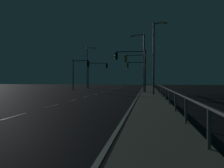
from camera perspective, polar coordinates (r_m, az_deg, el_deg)
name	(u,v)px	position (r m, az deg, el deg)	size (l,w,h in m)	color
ground_plane	(88,96)	(22.63, -6.49, -3.28)	(112.00, 112.00, 0.00)	black
sidewalk_right	(151,96)	(21.77, 10.45, -3.29)	(2.33, 77.00, 0.14)	gray
lane_markings_center	(96,94)	(26.01, -4.38, -2.69)	(0.14, 50.00, 0.01)	silver
lane_edge_line	(139,94)	(26.77, 7.23, -2.59)	(0.14, 53.00, 0.01)	silver
traffic_light_mid_right	(137,69)	(39.10, 6.64, 3.93)	(3.50, 0.34, 5.01)	#38383D
traffic_light_near_right	(80,69)	(35.77, -8.49, 4.07)	(2.99, 0.49, 5.15)	#2D3033
traffic_light_far_center	(132,62)	(27.68, 5.38, 5.79)	(3.97, 0.77, 5.46)	#38383D
traffic_light_far_right	(97,70)	(43.90, -4.07, 3.81)	(4.17, 0.38, 5.37)	#4C4C51
traffic_light_near_left	(136,65)	(32.69, 6.37, 5.11)	(3.10, 0.40, 5.58)	#2D3033
street_lamp_far_end	(156,52)	(23.48, 11.54, 8.39)	(1.47, 1.01, 7.71)	#38383D
street_lamp_corner	(142,57)	(28.67, 7.95, 7.11)	(1.99, 0.58, 7.69)	#4C4C51
street_lamp_median	(88,64)	(43.38, -6.31, 5.32)	(1.93, 0.74, 8.31)	#4C4C51
barrier_fence	(167,92)	(15.78, 14.54, -2.03)	(0.09, 27.07, 0.98)	#59595E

